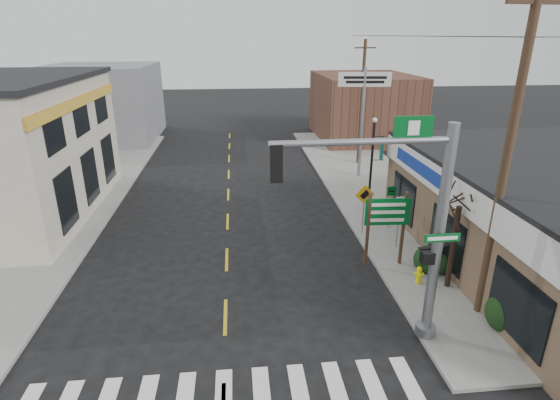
{
  "coord_description": "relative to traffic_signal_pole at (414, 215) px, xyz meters",
  "views": [
    {
      "loc": [
        0.56,
        -8.39,
        8.85
      ],
      "look_at": [
        2.2,
        7.44,
        2.8
      ],
      "focal_mm": 28.0,
      "sensor_mm": 36.0,
      "label": 1
    }
  ],
  "objects": [
    {
      "name": "sidewalk_right",
      "position": [
        3.61,
        10.7,
        -4.1
      ],
      "size": [
        6.0,
        38.0,
        0.13
      ],
      "primitive_type": "cube",
      "color": "gray",
      "rests_on": "ground"
    },
    {
      "name": "sidewalk_left",
      "position": [
        -14.39,
        10.7,
        -4.1
      ],
      "size": [
        6.0,
        38.0,
        0.13
      ],
      "primitive_type": "cube",
      "color": "gray",
      "rests_on": "ground"
    },
    {
      "name": "center_line",
      "position": [
        -5.39,
        5.7,
        -4.16
      ],
      "size": [
        0.12,
        56.0,
        0.01
      ],
      "primitive_type": "cube",
      "color": "gold",
      "rests_on": "ground"
    },
    {
      "name": "crosswalk",
      "position": [
        -5.39,
        -1.9,
        -4.16
      ],
      "size": [
        11.0,
        2.2,
        0.01
      ],
      "primitive_type": "cube",
      "color": "silver",
      "rests_on": "ground"
    },
    {
      "name": "bldg_distant_right",
      "position": [
        6.61,
        27.7,
        -1.37
      ],
      "size": [
        8.0,
        10.0,
        5.6
      ],
      "primitive_type": "cube",
      "color": "brown",
      "rests_on": "ground"
    },
    {
      "name": "bldg_distant_left",
      "position": [
        -16.39,
        29.7,
        -0.97
      ],
      "size": [
        9.0,
        10.0,
        6.4
      ],
      "primitive_type": "cube",
      "color": "slate",
      "rests_on": "ground"
    },
    {
      "name": "traffic_signal_pole",
      "position": [
        0.0,
        0.0,
        0.0
      ],
      "size": [
        5.36,
        0.39,
        6.79
      ],
      "rotation": [
        0.0,
        0.0,
        0.02
      ],
      "color": "gray",
      "rests_on": "sidewalk_right"
    },
    {
      "name": "guide_sign",
      "position": [
        0.91,
        4.4,
        -2.06
      ],
      "size": [
        1.76,
        0.14,
        3.08
      ],
      "rotation": [
        0.0,
        0.0,
        -0.06
      ],
      "color": "#463020",
      "rests_on": "sidewalk_right"
    },
    {
      "name": "fire_hydrant",
      "position": [
        1.78,
        2.91,
        -3.67
      ],
      "size": [
        0.21,
        0.21,
        0.67
      ],
      "rotation": [
        0.0,
        0.0,
        -0.16
      ],
      "color": "#ECE203",
      "rests_on": "sidewalk_right"
    },
    {
      "name": "ped_crossing_sign",
      "position": [
        0.91,
        7.4,
        -2.38
      ],
      "size": [
        0.93,
        0.07,
        2.39
      ],
      "rotation": [
        0.0,
        0.0,
        0.04
      ],
      "color": "gray",
      "rests_on": "sidewalk_right"
    },
    {
      "name": "lamp_post",
      "position": [
        2.25,
        10.71,
        -1.25
      ],
      "size": [
        0.62,
        0.49,
        4.8
      ],
      "rotation": [
        0.0,
        0.0,
        -0.35
      ],
      "color": "black",
      "rests_on": "sidewalk_right"
    },
    {
      "name": "dance_center_sign",
      "position": [
        3.15,
        16.15,
        1.14
      ],
      "size": [
        3.24,
        0.2,
        6.88
      ],
      "rotation": [
        0.0,
        0.0,
        -0.1
      ],
      "color": "gray",
      "rests_on": "sidewalk_right"
    },
    {
      "name": "bare_tree",
      "position": [
        2.77,
        2.59,
        -0.31
      ],
      "size": [
        2.37,
        2.37,
        4.74
      ],
      "rotation": [
        0.0,
        0.0,
        0.29
      ],
      "color": "black",
      "rests_on": "sidewalk_right"
    },
    {
      "name": "shrub_front",
      "position": [
        3.52,
        0.08,
        -3.52
      ],
      "size": [
        1.38,
        1.38,
        1.04
      ],
      "primitive_type": "ellipsoid",
      "color": "#183813",
      "rests_on": "sidewalk_right"
    },
    {
      "name": "shrub_back",
      "position": [
        2.53,
        3.8,
        -3.6
      ],
      "size": [
        1.16,
        1.16,
        0.87
      ],
      "primitive_type": "ellipsoid",
      "color": "#123310",
      "rests_on": "sidewalk_right"
    },
    {
      "name": "utility_pole_near",
      "position": [
        3.11,
        1.02,
        1.18
      ],
      "size": [
        1.77,
        0.27,
        10.17
      ],
      "rotation": [
        0.0,
        0.0,
        0.09
      ],
      "color": "#4E3223",
      "rests_on": "sidewalk_right"
    },
    {
      "name": "utility_pole_far",
      "position": [
        3.94,
        19.21,
        0.29
      ],
      "size": [
        1.47,
        0.22,
        8.44
      ],
      "rotation": [
        0.0,
        0.0,
        0.02
      ],
      "color": "#3A2D19",
      "rests_on": "sidewalk_right"
    }
  ]
}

